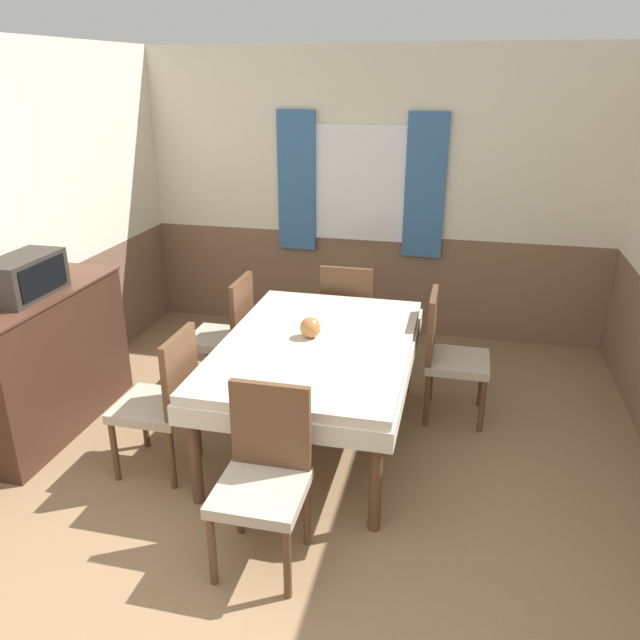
{
  "coord_description": "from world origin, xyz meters",
  "views": [
    {
      "loc": [
        0.82,
        -1.61,
        2.37
      ],
      "look_at": [
        -0.02,
        2.0,
        0.89
      ],
      "focal_mm": 35.0,
      "sensor_mm": 36.0,
      "label": 1
    }
  ],
  "objects_px": {
    "chair_head_near": "(264,473)",
    "chair_left_near": "(163,398)",
    "dining_table": "(317,355)",
    "chair_left_far": "(227,331)",
    "vase": "(310,328)",
    "chair_right_far": "(448,352)",
    "chair_head_window": "(348,314)",
    "tv": "(24,277)",
    "sideboard": "(47,361)"
  },
  "relations": [
    {
      "from": "chair_head_near",
      "to": "chair_left_near",
      "type": "xyz_separation_m",
      "value": [
        -0.84,
        0.59,
        0.0
      ]
    },
    {
      "from": "dining_table",
      "to": "chair_left_near",
      "type": "distance_m",
      "value": 1.01
    },
    {
      "from": "dining_table",
      "to": "chair_left_far",
      "type": "height_order",
      "value": "chair_left_far"
    },
    {
      "from": "vase",
      "to": "chair_right_far",
      "type": "bearing_deg",
      "value": 28.68
    },
    {
      "from": "dining_table",
      "to": "chair_head_window",
      "type": "bearing_deg",
      "value": 90.0
    },
    {
      "from": "chair_left_far",
      "to": "chair_head_window",
      "type": "bearing_deg",
      "value": -54.82
    },
    {
      "from": "chair_left_far",
      "to": "vase",
      "type": "bearing_deg",
      "value": -121.94
    },
    {
      "from": "dining_table",
      "to": "vase",
      "type": "height_order",
      "value": "vase"
    },
    {
      "from": "dining_table",
      "to": "chair_head_window",
      "type": "xyz_separation_m",
      "value": [
        -0.0,
        1.13,
        -0.13
      ]
    },
    {
      "from": "chair_head_near",
      "to": "vase",
      "type": "bearing_deg",
      "value": -87.36
    },
    {
      "from": "chair_right_far",
      "to": "tv",
      "type": "xyz_separation_m",
      "value": [
        -2.69,
        -0.86,
        0.64
      ]
    },
    {
      "from": "vase",
      "to": "chair_left_near",
      "type": "bearing_deg",
      "value": -142.77
    },
    {
      "from": "chair_head_near",
      "to": "vase",
      "type": "height_order",
      "value": "chair_head_near"
    },
    {
      "from": "chair_right_far",
      "to": "tv",
      "type": "bearing_deg",
      "value": -72.23
    },
    {
      "from": "chair_head_window",
      "to": "sideboard",
      "type": "distance_m",
      "value": 2.32
    },
    {
      "from": "chair_head_near",
      "to": "chair_left_near",
      "type": "height_order",
      "value": "same"
    },
    {
      "from": "chair_right_far",
      "to": "chair_left_far",
      "type": "distance_m",
      "value": 1.68
    },
    {
      "from": "chair_right_far",
      "to": "tv",
      "type": "distance_m",
      "value": 2.9
    },
    {
      "from": "dining_table",
      "to": "chair_left_far",
      "type": "relative_size",
      "value": 1.94
    },
    {
      "from": "chair_left_far",
      "to": "tv",
      "type": "relative_size",
      "value": 1.72
    },
    {
      "from": "sideboard",
      "to": "vase",
      "type": "bearing_deg",
      "value": 9.81
    },
    {
      "from": "chair_left_far",
      "to": "tv",
      "type": "distance_m",
      "value": 1.48
    },
    {
      "from": "sideboard",
      "to": "chair_left_far",
      "type": "bearing_deg",
      "value": 38.24
    },
    {
      "from": "chair_left_near",
      "to": "vase",
      "type": "distance_m",
      "value": 1.03
    },
    {
      "from": "chair_head_window",
      "to": "chair_head_near",
      "type": "bearing_deg",
      "value": -90.0
    },
    {
      "from": "dining_table",
      "to": "sideboard",
      "type": "relative_size",
      "value": 1.33
    },
    {
      "from": "chair_left_near",
      "to": "chair_right_far",
      "type": "bearing_deg",
      "value": -57.12
    },
    {
      "from": "chair_right_far",
      "to": "tv",
      "type": "relative_size",
      "value": 1.72
    },
    {
      "from": "vase",
      "to": "chair_head_window",
      "type": "bearing_deg",
      "value": 87.1
    },
    {
      "from": "dining_table",
      "to": "chair_left_near",
      "type": "relative_size",
      "value": 1.94
    },
    {
      "from": "chair_right_far",
      "to": "chair_left_near",
      "type": "height_order",
      "value": "same"
    },
    {
      "from": "chair_right_far",
      "to": "sideboard",
      "type": "height_order",
      "value": "sideboard"
    },
    {
      "from": "chair_left_far",
      "to": "tv",
      "type": "xyz_separation_m",
      "value": [
        -1.02,
        -0.86,
        0.64
      ]
    },
    {
      "from": "chair_head_window",
      "to": "tv",
      "type": "bearing_deg",
      "value": -141.9
    },
    {
      "from": "chair_left_near",
      "to": "chair_left_far",
      "type": "xyz_separation_m",
      "value": [
        0.0,
        1.08,
        0.0
      ]
    },
    {
      "from": "chair_left_far",
      "to": "tv",
      "type": "bearing_deg",
      "value": 130.35
    },
    {
      "from": "dining_table",
      "to": "chair_right_far",
      "type": "distance_m",
      "value": 1.01
    },
    {
      "from": "sideboard",
      "to": "tv",
      "type": "height_order",
      "value": "tv"
    },
    {
      "from": "chair_head_window",
      "to": "vase",
      "type": "xyz_separation_m",
      "value": [
        -0.05,
        -1.08,
        0.3
      ]
    },
    {
      "from": "chair_head_window",
      "to": "dining_table",
      "type": "bearing_deg",
      "value": -90.0
    },
    {
      "from": "chair_left_far",
      "to": "vase",
      "type": "height_order",
      "value": "chair_left_far"
    },
    {
      "from": "tv",
      "to": "chair_left_far",
      "type": "bearing_deg",
      "value": 40.35
    },
    {
      "from": "chair_left_far",
      "to": "chair_head_near",
      "type": "bearing_deg",
      "value": -153.41
    },
    {
      "from": "chair_left_near",
      "to": "sideboard",
      "type": "relative_size",
      "value": 0.68
    },
    {
      "from": "chair_right_far",
      "to": "chair_head_window",
      "type": "distance_m",
      "value": 1.03
    },
    {
      "from": "chair_head_window",
      "to": "tv",
      "type": "distance_m",
      "value": 2.44
    },
    {
      "from": "chair_head_window",
      "to": "sideboard",
      "type": "bearing_deg",
      "value": -143.12
    },
    {
      "from": "dining_table",
      "to": "sideboard",
      "type": "height_order",
      "value": "sideboard"
    },
    {
      "from": "chair_right_far",
      "to": "vase",
      "type": "relative_size",
      "value": 6.83
    },
    {
      "from": "chair_left_far",
      "to": "dining_table",
      "type": "bearing_deg",
      "value": -122.88
    }
  ]
}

